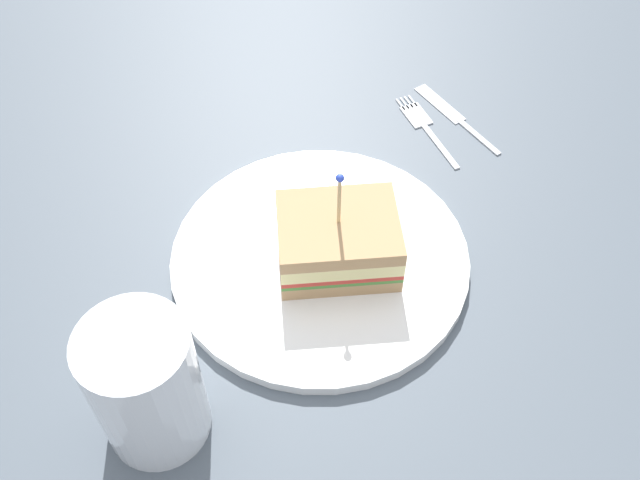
{
  "coord_description": "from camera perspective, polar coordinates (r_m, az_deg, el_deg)",
  "views": [
    {
      "loc": [
        11.49,
        -37.62,
        51.4
      ],
      "look_at": [
        0.0,
        0.0,
        3.04
      ],
      "focal_mm": 40.51,
      "sensor_mm": 36.0,
      "label": 1
    }
  ],
  "objects": [
    {
      "name": "plate",
      "position": [
        0.64,
        0.0,
        -1.42
      ],
      "size": [
        26.47,
        26.47,
        1.04
      ],
      "primitive_type": "cylinder",
      "color": "white",
      "rests_on": "ground_plane"
    },
    {
      "name": "knife",
      "position": [
        0.79,
        10.44,
        9.76
      ],
      "size": [
        10.67,
        9.02,
        0.35
      ],
      "color": "silver",
      "rests_on": "ground_plane"
    },
    {
      "name": "fork",
      "position": [
        0.78,
        8.1,
        9.15
      ],
      "size": [
        8.57,
        9.81,
        0.35
      ],
      "color": "silver",
      "rests_on": "ground_plane"
    },
    {
      "name": "sandwich_half_center",
      "position": [
        0.62,
        1.55,
        0.29
      ],
      "size": [
        12.52,
        11.4,
        10.53
      ],
      "color": "tan",
      "rests_on": "plate"
    },
    {
      "name": "drink_glass",
      "position": [
        0.53,
        -13.43,
        -11.45
      ],
      "size": [
        7.75,
        7.75,
        11.82
      ],
      "color": "#B74C33",
      "rests_on": "ground_plane"
    },
    {
      "name": "ground_plane",
      "position": [
        0.66,
        0.0,
        -2.23
      ],
      "size": [
        114.9,
        114.9,
        2.0
      ],
      "primitive_type": "cube",
      "color": "#4C5660"
    }
  ]
}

